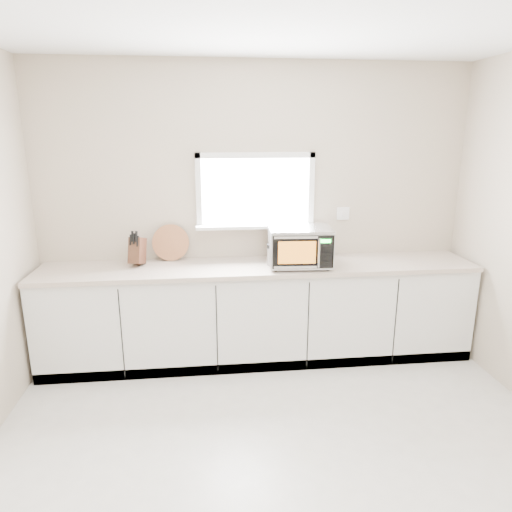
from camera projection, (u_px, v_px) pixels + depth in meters
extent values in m
plane|color=beige|center=(292.00, 490.00, 2.73)|extent=(4.00, 4.00, 0.00)
cube|color=#B3A68E|center=(255.00, 212.00, 4.30)|extent=(4.00, 0.02, 2.70)
cube|color=white|center=(255.00, 191.00, 4.23)|extent=(1.00, 0.02, 0.60)
cube|color=white|center=(256.00, 226.00, 4.25)|extent=(1.12, 0.16, 0.03)
cube|color=white|center=(256.00, 155.00, 4.13)|extent=(1.10, 0.04, 0.05)
cube|color=white|center=(256.00, 226.00, 4.30)|extent=(1.10, 0.04, 0.05)
cube|color=white|center=(199.00, 192.00, 4.16)|extent=(0.05, 0.04, 0.70)
cube|color=white|center=(311.00, 190.00, 4.27)|extent=(0.05, 0.04, 0.70)
cube|color=white|center=(343.00, 214.00, 4.39)|extent=(0.12, 0.01, 0.12)
cube|color=silver|center=(259.00, 314.00, 4.25)|extent=(3.92, 0.60, 0.88)
cube|color=beige|center=(259.00, 267.00, 4.12)|extent=(3.92, 0.64, 0.04)
cylinder|color=black|center=(276.00, 270.00, 3.92)|extent=(0.03, 0.03, 0.02)
cylinder|color=black|center=(272.00, 260.00, 4.23)|extent=(0.03, 0.03, 0.02)
cylinder|color=black|center=(328.00, 270.00, 3.94)|extent=(0.03, 0.03, 0.02)
cylinder|color=black|center=(321.00, 259.00, 4.26)|extent=(0.03, 0.03, 0.02)
cube|color=#B7BABF|center=(300.00, 246.00, 4.04)|extent=(0.56, 0.44, 0.32)
cube|color=black|center=(303.00, 252.00, 3.84)|extent=(0.52, 0.04, 0.29)
cube|color=orange|center=(297.00, 253.00, 3.83)|extent=(0.32, 0.02, 0.19)
cylinder|color=silver|center=(319.00, 253.00, 3.82)|extent=(0.02, 0.02, 0.25)
cube|color=black|center=(325.00, 252.00, 3.85)|extent=(0.13, 0.01, 0.28)
cube|color=#19FF33|center=(326.00, 241.00, 3.81)|extent=(0.09, 0.01, 0.03)
cube|color=silver|center=(300.00, 228.00, 4.00)|extent=(0.56, 0.44, 0.01)
cube|color=#4E2A1C|center=(137.00, 251.00, 4.07)|extent=(0.16, 0.24, 0.27)
cube|color=black|center=(131.00, 240.00, 4.00)|extent=(0.03, 0.05, 0.10)
cube|color=black|center=(134.00, 239.00, 3.99)|extent=(0.03, 0.05, 0.10)
cube|color=black|center=(138.00, 241.00, 3.99)|extent=(0.03, 0.05, 0.10)
cube|color=black|center=(132.00, 236.00, 3.99)|extent=(0.03, 0.05, 0.10)
cube|color=black|center=(136.00, 236.00, 3.98)|extent=(0.03, 0.05, 0.10)
cylinder|color=#A76040|center=(171.00, 243.00, 4.22)|extent=(0.34, 0.08, 0.34)
cylinder|color=#B7BABF|center=(273.00, 256.00, 4.09)|extent=(0.13, 0.13, 0.16)
cylinder|color=black|center=(273.00, 246.00, 4.07)|extent=(0.13, 0.13, 0.04)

